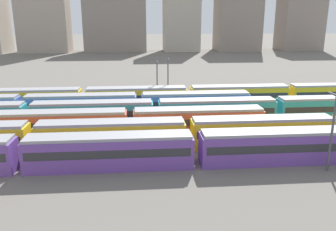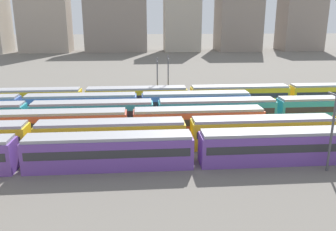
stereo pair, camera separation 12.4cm
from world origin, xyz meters
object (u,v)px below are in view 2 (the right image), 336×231
at_px(catenary_pole_3, 157,78).
at_px(catenary_pole_2, 333,127).
at_px(train_track_2, 60,124).
at_px(train_track_5, 289,94).
at_px(catenary_pole_1, 168,77).
at_px(train_track_4, 82,105).
at_px(train_track_1, 262,131).
at_px(train_track_3, 156,112).

bearing_deg(catenary_pole_3, catenary_pole_2, -62.61).
height_order(train_track_2, catenary_pole_3, catenary_pole_3).
distance_m(train_track_5, catenary_pole_1, 22.84).
distance_m(train_track_4, train_track_5, 37.74).
relative_size(train_track_4, catenary_pole_2, 6.33).
distance_m(train_track_2, train_track_5, 41.68).
height_order(train_track_1, train_track_3, same).
relative_size(train_track_2, train_track_3, 0.75).
bearing_deg(train_track_5, catenary_pole_1, 172.54).
bearing_deg(train_track_1, train_track_5, 59.07).
height_order(catenary_pole_2, catenary_pole_3, catenary_pole_2).
xyz_separation_m(train_track_1, train_track_5, (12.46, 20.80, 0.00)).
bearing_deg(catenary_pole_1, catenary_pole_3, 177.56).
xyz_separation_m(train_track_4, train_track_5, (37.38, 5.20, 0.00)).
distance_m(train_track_3, train_track_4, 13.03).
bearing_deg(train_track_2, catenary_pole_2, -23.21).
bearing_deg(train_track_1, catenary_pole_2, -60.72).
bearing_deg(train_track_4, train_track_1, -32.05).
bearing_deg(catenary_pole_3, train_track_3, -94.08).
xyz_separation_m(train_track_3, catenary_pole_1, (3.00, 13.34, 3.16)).
xyz_separation_m(train_track_3, catenary_pole_2, (17.41, -18.33, 3.03)).
bearing_deg(train_track_4, catenary_pole_1, 28.57).
relative_size(train_track_4, train_track_5, 0.50).
bearing_deg(train_track_5, train_track_2, -158.02).
height_order(train_track_4, train_track_5, same).
distance_m(train_track_3, catenary_pole_2, 25.47).
bearing_deg(catenary_pole_1, train_track_5, -7.46).
xyz_separation_m(train_track_4, catenary_pole_1, (14.95, 8.14, 3.16)).
bearing_deg(catenary_pole_3, train_track_4, -147.49).
bearing_deg(train_track_3, catenary_pole_1, 77.34).
distance_m(train_track_3, train_track_5, 27.47).
distance_m(train_track_4, catenary_pole_1, 17.31).
bearing_deg(catenary_pole_3, train_track_1, -63.25).
bearing_deg(train_track_3, train_track_2, -158.53).
relative_size(train_track_3, catenary_pole_2, 8.48).
relative_size(train_track_3, catenary_pole_3, 8.66).
distance_m(train_track_1, train_track_4, 29.40).
relative_size(train_track_4, catenary_pole_3, 6.47).
distance_m(train_track_5, catenary_pole_3, 24.83).
height_order(train_track_2, train_track_5, same).
distance_m(train_track_1, train_track_5, 24.25).
bearing_deg(train_track_5, train_track_3, -157.76).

